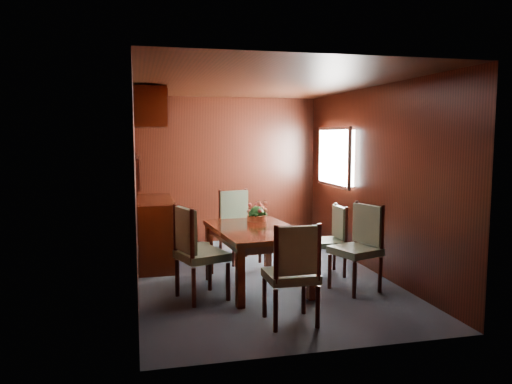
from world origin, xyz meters
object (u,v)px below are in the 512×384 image
object	(u,v)px
chair_left_near	(195,248)
flower_centerpiece	(257,211)
chair_right_near	(360,242)
sideboard	(156,231)
chair_head	(293,268)
dining_table	(256,236)

from	to	relation	value
chair_left_near	flower_centerpiece	size ratio (longest dim) A/B	3.92
chair_right_near	flower_centerpiece	distance (m)	1.37
sideboard	chair_right_near	bearing A→B (deg)	-38.24
flower_centerpiece	sideboard	bearing A→B (deg)	145.05
chair_head	sideboard	bearing A→B (deg)	113.09
chair_head	flower_centerpiece	xyz separation A→B (m)	(0.08, 1.77, 0.27)
chair_right_near	chair_head	bearing A→B (deg)	110.16
sideboard	dining_table	bearing A→B (deg)	-50.33
sideboard	chair_left_near	size ratio (longest dim) A/B	1.36
dining_table	chair_head	size ratio (longest dim) A/B	1.59
chair_right_near	chair_head	size ratio (longest dim) A/B	1.02
dining_table	chair_right_near	distance (m)	1.21
dining_table	chair_left_near	bearing A→B (deg)	-160.55
chair_left_near	chair_right_near	bearing A→B (deg)	68.63
dining_table	chair_left_near	distance (m)	0.83
sideboard	flower_centerpiece	size ratio (longest dim) A/B	5.31
chair_left_near	flower_centerpiece	world-z (taller)	chair_left_near
dining_table	chair_left_near	world-z (taller)	chair_left_near
sideboard	flower_centerpiece	distance (m)	1.55
sideboard	dining_table	distance (m)	1.74
chair_right_near	sideboard	bearing A→B (deg)	33.18
chair_left_near	chair_right_near	xyz separation A→B (m)	(1.88, -0.08, -0.02)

